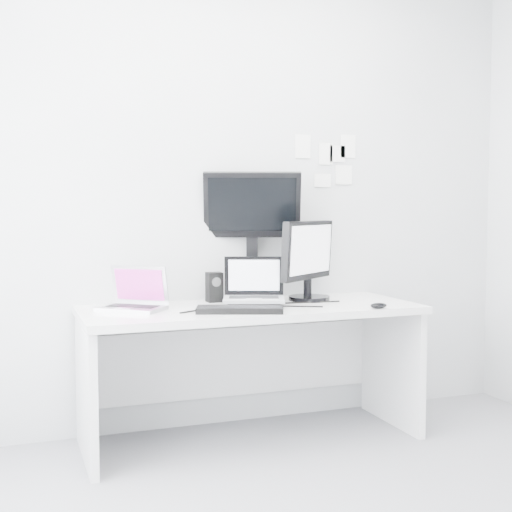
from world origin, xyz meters
The scene contains 15 objects.
back_wall centered at (0.00, 1.60, 1.35)m, with size 3.60×3.60×0.00m, color silver.
desk centered at (0.00, 1.25, 0.36)m, with size 1.80×0.70×0.73m, color white.
macbook centered at (-0.63, 1.31, 0.85)m, with size 0.31×0.24×0.24m, color #ADACB2.
speaker centered at (-0.14, 1.48, 0.81)m, with size 0.08×0.08×0.17m, color black.
dell_laptop centered at (0.02, 1.25, 0.86)m, with size 0.32×0.25×0.27m, color #9C9FA4.
rear_monitor centered at (0.11, 1.53, 1.10)m, with size 0.55×0.20×0.75m, color black.
samsung_monitor centered at (0.39, 1.36, 0.96)m, with size 0.51×0.23×0.47m, color black.
keyboard centered at (-0.13, 1.06, 0.74)m, with size 0.43×0.15×0.03m, color black.
mouse centered at (0.60, 0.94, 0.75)m, with size 0.09×0.06×0.03m, color black.
wall_note_0 centered at (0.45, 1.59, 1.62)m, with size 0.10×0.00×0.14m, color white.
wall_note_1 centered at (0.60, 1.59, 1.58)m, with size 0.09×0.00×0.13m, color white.
wall_note_2 centered at (0.75, 1.59, 1.63)m, with size 0.10×0.00×0.14m, color white.
wall_note_3 centered at (0.58, 1.59, 1.42)m, with size 0.11×0.00×0.08m, color white.
wall_note_4 centered at (0.72, 1.59, 1.46)m, with size 0.11×0.00×0.12m, color white.
wall_note_5 centered at (0.68, 1.59, 1.58)m, with size 0.10×0.00×0.10m, color white.
Camera 1 is at (-1.23, -2.21, 1.26)m, focal length 48.59 mm.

